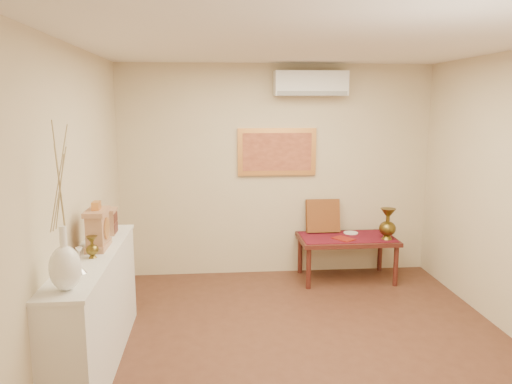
{
  "coord_description": "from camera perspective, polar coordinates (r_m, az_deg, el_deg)",
  "views": [
    {
      "loc": [
        -0.83,
        -4.07,
        2.21
      ],
      "look_at": [
        -0.36,
        1.15,
        1.28
      ],
      "focal_mm": 35.0,
      "sensor_mm": 36.0,
      "label": 1
    }
  ],
  "objects": [
    {
      "name": "ceiling",
      "position": [
        4.18,
        6.67,
        16.8
      ],
      "size": [
        4.5,
        4.5,
        0.0
      ],
      "primitive_type": "plane",
      "rotation": [
        3.14,
        0.0,
        0.0
      ],
      "color": "white",
      "rests_on": "ground"
    },
    {
      "name": "display_ledge",
      "position": [
        4.52,
        -17.86,
        -12.72
      ],
      "size": [
        0.37,
        2.02,
        0.98
      ],
      "color": "white",
      "rests_on": "floor"
    },
    {
      "name": "candlestick",
      "position": [
        3.89,
        -19.5,
        -7.37
      ],
      "size": [
        0.09,
        0.09,
        0.2
      ],
      "primitive_type": null,
      "color": "silver",
      "rests_on": "display_ledge"
    },
    {
      "name": "low_table",
      "position": [
        6.41,
        10.33,
        -5.66
      ],
      "size": [
        1.2,
        0.7,
        0.55
      ],
      "color": "#4D1D17",
      "rests_on": "floor"
    },
    {
      "name": "wall_back",
      "position": [
        6.43,
        2.36,
        2.42
      ],
      "size": [
        4.0,
        0.02,
        2.7
      ],
      "primitive_type": "cube",
      "color": "beige",
      "rests_on": "ground"
    },
    {
      "name": "menu",
      "position": [
        6.26,
        9.99,
        -5.29
      ],
      "size": [
        0.29,
        0.31,
        0.01
      ],
      "primitive_type": "cube",
      "rotation": [
        0.0,
        0.0,
        0.61
      ],
      "color": "maroon",
      "rests_on": "table_cloth"
    },
    {
      "name": "wall_left",
      "position": [
        4.32,
        -20.74,
        -2.03
      ],
      "size": [
        0.02,
        4.5,
        2.7
      ],
      "primitive_type": "cube",
      "color": "beige",
      "rests_on": "ground"
    },
    {
      "name": "table_cloth",
      "position": [
        6.4,
        10.35,
        -5.06
      ],
      "size": [
        1.14,
        0.59,
        0.01
      ],
      "primitive_type": "cube",
      "color": "maroon",
      "rests_on": "low_table"
    },
    {
      "name": "floor",
      "position": [
        4.7,
        5.96,
        -17.98
      ],
      "size": [
        4.5,
        4.5,
        0.0
      ],
      "primitive_type": "plane",
      "color": "brown",
      "rests_on": "ground"
    },
    {
      "name": "ac_unit",
      "position": [
        6.31,
        6.28,
        12.22
      ],
      "size": [
        0.9,
        0.25,
        0.3
      ],
      "color": "silver",
      "rests_on": "wall_back"
    },
    {
      "name": "painting",
      "position": [
        6.37,
        2.41,
        4.61
      ],
      "size": [
        1.0,
        0.06,
        0.6
      ],
      "color": "#DE9147",
      "rests_on": "wall_back"
    },
    {
      "name": "white_vase",
      "position": [
        3.47,
        -21.38,
        -1.84
      ],
      "size": [
        0.21,
        0.21,
        1.1
      ],
      "primitive_type": null,
      "color": "white",
      "rests_on": "display_ledge"
    },
    {
      "name": "plate",
      "position": [
        6.56,
        10.79,
        -4.61
      ],
      "size": [
        0.18,
        0.18,
        0.01
      ],
      "primitive_type": "cylinder",
      "color": "white",
      "rests_on": "table_cloth"
    },
    {
      "name": "brass_urn_tall",
      "position": [
        6.33,
        14.83,
        -3.17
      ],
      "size": [
        0.21,
        0.21,
        0.47
      ],
      "primitive_type": null,
      "color": "brown",
      "rests_on": "table_cloth"
    },
    {
      "name": "wooden_chest",
      "position": [
        4.95,
        -16.59,
        -3.23
      ],
      "size": [
        0.16,
        0.21,
        0.24
      ],
      "color": "tan",
      "rests_on": "display_ledge"
    },
    {
      "name": "cushion",
      "position": [
        6.52,
        7.64,
        -2.7
      ],
      "size": [
        0.43,
        0.19,
        0.44
      ],
      "primitive_type": "cube",
      "rotation": [
        -0.21,
        0.0,
        0.0
      ],
      "color": "#5D1A12",
      "rests_on": "table_cloth"
    },
    {
      "name": "brass_urn_small",
      "position": [
        4.23,
        -18.24,
        -5.66
      ],
      "size": [
        0.1,
        0.1,
        0.23
      ],
      "primitive_type": null,
      "color": "brown",
      "rests_on": "display_ledge"
    },
    {
      "name": "mantel_clock",
      "position": [
        4.48,
        -17.63,
        -4.0
      ],
      "size": [
        0.17,
        0.36,
        0.41
      ],
      "color": "tan",
      "rests_on": "display_ledge"
    },
    {
      "name": "wall_front",
      "position": [
        2.17,
        18.35,
        -13.7
      ],
      "size": [
        4.0,
        0.02,
        2.7
      ],
      "primitive_type": "cube",
      "color": "beige",
      "rests_on": "ground"
    }
  ]
}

